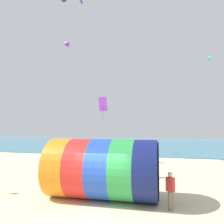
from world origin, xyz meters
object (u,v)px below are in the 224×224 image
(giant_inflatable_tube, at_px, (103,169))
(kite_handler, at_px, (170,191))
(kite_purple_diamond, at_px, (103,104))
(bystander_near_water, at_px, (146,167))
(kite_purple_delta, at_px, (68,43))
(kite_purple_parafoil, at_px, (81,1))
(kite_cyan_parafoil, at_px, (210,58))

(giant_inflatable_tube, xyz_separation_m, kite_handler, (3.43, -0.80, -0.68))
(kite_purple_diamond, bearing_deg, giant_inflatable_tube, -73.20)
(kite_purple_diamond, distance_m, bystander_near_water, 9.24)
(giant_inflatable_tube, distance_m, bystander_near_water, 5.59)
(giant_inflatable_tube, height_order, kite_purple_delta, kite_purple_delta)
(giant_inflatable_tube, height_order, kite_purple_parafoil, kite_purple_parafoil)
(giant_inflatable_tube, xyz_separation_m, bystander_near_water, (1.76, 5.25, -0.79))
(kite_purple_delta, bearing_deg, kite_handler, -51.39)
(kite_purple_parafoil, height_order, kite_cyan_parafoil, kite_purple_parafoil)
(kite_handler, xyz_separation_m, bystander_near_water, (-1.66, 6.04, -0.11))
(kite_cyan_parafoil, bearing_deg, kite_purple_delta, 173.17)
(kite_handler, distance_m, kite_cyan_parafoil, 18.33)
(giant_inflatable_tube, bearing_deg, kite_purple_parafoil, 119.24)
(kite_purple_delta, bearing_deg, kite_purple_diamond, -37.19)
(kite_purple_parafoil, height_order, kite_purple_delta, kite_purple_parafoil)
(giant_inflatable_tube, bearing_deg, kite_purple_diamond, 106.80)
(kite_purple_parafoil, xyz_separation_m, bystander_near_water, (7.01, -4.13, -16.17))
(kite_purple_parafoil, distance_m, kite_purple_delta, 8.05)
(kite_purple_parafoil, xyz_separation_m, kite_cyan_parafoil, (13.13, 4.31, -5.75))
(giant_inflatable_tube, distance_m, kite_purple_parafoil, 18.77)
(giant_inflatable_tube, relative_size, kite_handler, 3.43)
(kite_cyan_parafoil, bearing_deg, kite_handler, -107.10)
(kite_purple_delta, bearing_deg, giant_inflatable_tube, -58.11)
(kite_handler, relative_size, kite_purple_diamond, 0.67)
(kite_purple_parafoil, bearing_deg, bystander_near_water, -30.51)
(giant_inflatable_tube, height_order, kite_handler, giant_inflatable_tube)
(kite_handler, bearing_deg, kite_purple_parafoil, 130.45)
(kite_handler, bearing_deg, kite_purple_diamond, 119.94)
(kite_purple_diamond, bearing_deg, kite_cyan_parafoil, 14.39)
(kite_handler, xyz_separation_m, kite_purple_parafoil, (-8.68, 10.18, 16.06))
(kite_purple_diamond, bearing_deg, kite_purple_delta, 142.81)
(kite_handler, height_order, kite_cyan_parafoil, kite_cyan_parafoil)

